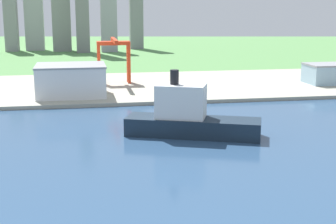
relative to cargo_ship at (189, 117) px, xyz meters
name	(u,v)px	position (x,y,z in m)	size (l,w,h in m)	color
ground_plane	(129,166)	(-33.66, -42.62, -9.28)	(2400.00, 2400.00, 0.00)	#558A4B
industrial_pier	(104,87)	(-33.66, 147.38, -8.03)	(840.00, 140.00, 2.50)	#A5A390
cargo_ship	(189,117)	(0.00, 0.00, 0.00)	(67.43, 40.35, 32.39)	#192838
port_crane_red	(114,50)	(-25.02, 157.75, 19.18)	(25.66, 44.53, 35.47)	red
warehouse_main	(71,80)	(-57.64, 109.14, 3.84)	(46.45, 37.63, 21.20)	white
warehouse_annex	(330,73)	(141.55, 128.67, 0.94)	(36.30, 27.05, 15.39)	#99BCD1
distant_skyline	(54,6)	(-82.45, 472.02, 51.23)	(242.66, 62.72, 155.05)	#A8A7B1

